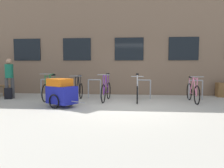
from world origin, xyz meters
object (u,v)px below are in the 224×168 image
(bike_trailer, at_px, (61,92))
(person_by_bench, at_px, (9,76))
(bicycle_silver, at_px, (137,91))
(bicycle_black, at_px, (78,91))
(bicycle_green, at_px, (51,90))
(bicycle_pink, at_px, (193,92))
(bicycle_purple, at_px, (106,91))
(backpack, at_px, (8,94))

(bike_trailer, bearing_deg, person_by_bench, 149.28)
(bicycle_silver, distance_m, person_by_bench, 5.17)
(bicycle_black, relative_size, bicycle_green, 0.96)
(person_by_bench, bearing_deg, bicycle_pink, -1.18)
(bicycle_pink, xyz_separation_m, bike_trailer, (-4.50, -1.44, 0.11))
(bicycle_green, distance_m, person_by_bench, 1.86)
(bike_trailer, bearing_deg, bicycle_silver, 29.63)
(bicycle_black, xyz_separation_m, bicycle_silver, (2.24, 0.02, 0.01))
(bicycle_purple, bearing_deg, bicycle_black, -177.65)
(backpack, bearing_deg, person_by_bench, 72.70)
(bicycle_purple, relative_size, bicycle_silver, 1.00)
(bicycle_silver, distance_m, bike_trailer, 2.83)
(bicycle_pink, distance_m, backpack, 7.17)
(bicycle_purple, relative_size, person_by_bench, 1.05)
(bicycle_pink, xyz_separation_m, bicycle_green, (-5.41, -0.00, 0.01))
(bicycle_purple, distance_m, bike_trailer, 1.92)
(bicycle_pink, xyz_separation_m, bicycle_silver, (-2.04, -0.04, -0.00))
(bicycle_silver, relative_size, backpack, 3.84)
(bicycle_green, height_order, bike_trailer, bicycle_green)
(bicycle_purple, distance_m, bicycle_black, 1.07)
(bicycle_black, distance_m, backpack, 2.89)
(bicycle_pink, distance_m, person_by_bench, 7.20)
(bicycle_pink, distance_m, bicycle_green, 5.41)
(backpack, bearing_deg, bicycle_pink, -21.34)
(bicycle_green, bearing_deg, bike_trailer, -57.77)
(bicycle_silver, xyz_separation_m, bike_trailer, (-2.46, -1.40, 0.11))
(bicycle_purple, height_order, bicycle_silver, same)
(bicycle_green, bearing_deg, bicycle_pink, 0.04)
(bicycle_purple, bearing_deg, bike_trailer, -132.01)
(bicycle_black, relative_size, person_by_bench, 1.04)
(bicycle_pink, relative_size, bike_trailer, 1.21)
(person_by_bench, bearing_deg, bicycle_silver, -2.13)
(person_by_bench, bearing_deg, bicycle_black, -4.14)
(bicycle_black, height_order, person_by_bench, person_by_bench)
(bicycle_black, bearing_deg, bicycle_pink, 0.83)
(person_by_bench, bearing_deg, bike_trailer, -30.72)
(bicycle_silver, height_order, backpack, bicycle_silver)
(bicycle_green, height_order, person_by_bench, person_by_bench)
(bicycle_pink, bearing_deg, backpack, 179.91)
(bicycle_green, relative_size, bike_trailer, 1.23)
(bicycle_silver, relative_size, person_by_bench, 1.05)
(bicycle_green, bearing_deg, bicycle_black, -2.95)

